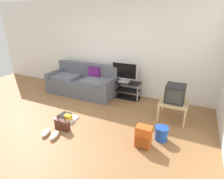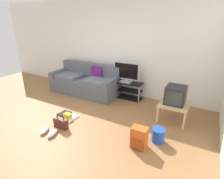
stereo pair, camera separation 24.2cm
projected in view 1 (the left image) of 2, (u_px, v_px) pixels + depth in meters
ground_plane at (58, 129)px, 3.69m from camera, size 9.00×9.80×0.02m
wall_back at (110, 47)px, 5.26m from camera, size 9.00×0.10×2.70m
couch at (83, 83)px, 5.41m from camera, size 2.08×0.89×0.87m
tv_stand at (124, 89)px, 5.15m from camera, size 0.94×0.37×0.47m
flat_tv at (124, 72)px, 4.94m from camera, size 0.75×0.22×0.57m
side_table at (174, 104)px, 3.97m from camera, size 0.60×0.60×0.42m
crt_tv at (175, 93)px, 3.89m from camera, size 0.40×0.42×0.39m
backpack at (143, 136)px, 3.14m from camera, size 0.27×0.26×0.39m
handbag at (62, 124)px, 3.63m from camera, size 0.32×0.11×0.35m
cleaning_bucket at (161, 133)px, 3.32m from camera, size 0.25×0.25×0.26m
sneakers_pair at (50, 134)px, 3.45m from camera, size 0.42×0.31×0.09m
floor_tray at (66, 117)px, 4.06m from camera, size 0.47×0.35×0.14m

